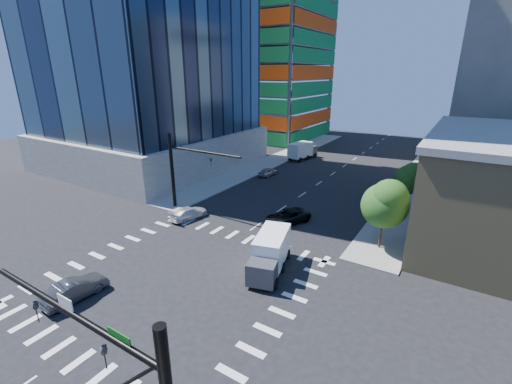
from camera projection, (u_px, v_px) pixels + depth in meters
The scene contains 14 objects.
ground at pixel (177, 280), 27.47m from camera, with size 160.00×160.00×0.00m, color black.
road_markings at pixel (177, 280), 27.47m from camera, with size 20.00×20.00×0.01m, color silver.
sidewalk_ne at pixel (419, 179), 53.23m from camera, with size 5.00×60.00×0.15m, color gray.
sidewalk_nw at pixel (278, 159), 65.71m from camera, with size 5.00×60.00×0.15m, color gray.
construction_building at pixel (269, 33), 82.57m from camera, with size 25.16×34.50×70.60m.
signal_mast_nw at pixel (181, 166), 39.85m from camera, with size 10.20×0.40×9.00m.
tree_south at pixel (386, 203), 30.74m from camera, with size 4.16×4.16×6.82m.
tree_north at pixel (411, 178), 40.43m from camera, with size 3.54×3.52×5.78m.
car_nb_far at pixel (287, 217), 37.68m from camera, with size 2.47×5.36×1.49m, color black.
car_sb_near at pixel (189, 213), 38.89m from camera, with size 1.87×4.59×1.33m, color white.
car_sb_mid at pixel (268, 172), 54.99m from camera, with size 1.56×3.88×1.32m, color #95989C.
car_sb_cross at pixel (75, 289), 25.05m from camera, with size 1.62×4.63×1.53m, color #424246.
box_truck_near at pixel (269, 257), 28.30m from camera, with size 3.97×6.30×3.07m.
box_truck_far at pixel (303, 151), 65.50m from camera, with size 3.69×6.51×3.22m.
Camera 1 is at (17.87, -16.62, 15.81)m, focal length 24.00 mm.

